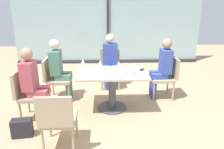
% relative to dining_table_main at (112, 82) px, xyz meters
% --- Properties ---
extents(ground_plane, '(12.00, 12.00, 0.00)m').
position_rel_dining_table_main_xyz_m(ground_plane, '(0.00, 0.00, -0.54)').
color(ground_plane, tan).
extents(window_wall_backdrop, '(5.87, 0.10, 2.70)m').
position_rel_dining_table_main_xyz_m(window_wall_backdrop, '(0.00, 3.20, 0.68)').
color(window_wall_backdrop, '#99B7BC').
rests_on(window_wall_backdrop, ground_plane).
extents(dining_table_main, '(1.28, 0.80, 0.73)m').
position_rel_dining_table_main_xyz_m(dining_table_main, '(0.00, 0.00, 0.00)').
color(dining_table_main, '#BCB29E').
rests_on(dining_table_main, ground_plane).
extents(chair_side_end, '(0.50, 0.46, 0.87)m').
position_rel_dining_table_main_xyz_m(chair_side_end, '(-1.44, -0.31, -0.04)').
color(chair_side_end, tan).
rests_on(chair_side_end, ground_plane).
extents(chair_far_left, '(0.50, 0.46, 0.87)m').
position_rel_dining_table_main_xyz_m(chair_far_left, '(-1.16, 0.47, -0.04)').
color(chair_far_left, tan).
rests_on(chair_far_left, ground_plane).
extents(chair_near_window, '(0.46, 0.51, 0.87)m').
position_rel_dining_table_main_xyz_m(chair_near_window, '(0.00, 1.18, -0.04)').
color(chair_near_window, tan).
rests_on(chair_near_window, ground_plane).
extents(chair_far_right, '(0.50, 0.46, 0.87)m').
position_rel_dining_table_main_xyz_m(chair_far_right, '(1.16, 0.47, -0.04)').
color(chair_far_right, tan).
rests_on(chair_far_right, ground_plane).
extents(chair_front_left, '(0.46, 0.50, 0.87)m').
position_rel_dining_table_main_xyz_m(chair_front_left, '(-0.78, -1.18, -0.04)').
color(chair_front_left, tan).
rests_on(chair_front_left, ground_plane).
extents(person_side_end, '(0.39, 0.34, 1.26)m').
position_rel_dining_table_main_xyz_m(person_side_end, '(-1.33, -0.31, 0.16)').
color(person_side_end, '#B24C56').
rests_on(person_side_end, ground_plane).
extents(person_far_left, '(0.39, 0.34, 1.26)m').
position_rel_dining_table_main_xyz_m(person_far_left, '(-1.05, 0.47, 0.16)').
color(person_far_left, '#4C7F6B').
rests_on(person_far_left, ground_plane).
extents(person_near_window, '(0.34, 0.39, 1.26)m').
position_rel_dining_table_main_xyz_m(person_near_window, '(-0.00, 1.07, 0.16)').
color(person_near_window, '#384C9E').
rests_on(person_near_window, ground_plane).
extents(person_far_right, '(0.39, 0.34, 1.26)m').
position_rel_dining_table_main_xyz_m(person_far_right, '(1.05, 0.47, 0.16)').
color(person_far_right, '#384C9E').
rests_on(person_far_right, ground_plane).
extents(wine_glass_0, '(0.07, 0.07, 0.18)m').
position_rel_dining_table_main_xyz_m(wine_glass_0, '(0.10, -0.27, 0.33)').
color(wine_glass_0, silver).
rests_on(wine_glass_0, dining_table_main).
extents(wine_glass_1, '(0.07, 0.07, 0.18)m').
position_rel_dining_table_main_xyz_m(wine_glass_1, '(-0.22, 0.16, 0.33)').
color(wine_glass_1, silver).
rests_on(wine_glass_1, dining_table_main).
extents(wine_glass_2, '(0.07, 0.07, 0.18)m').
position_rel_dining_table_main_xyz_m(wine_glass_2, '(0.12, 0.09, 0.33)').
color(wine_glass_2, silver).
rests_on(wine_glass_2, dining_table_main).
extents(wine_glass_3, '(0.07, 0.07, 0.18)m').
position_rel_dining_table_main_xyz_m(wine_glass_3, '(-0.55, 0.29, 0.33)').
color(wine_glass_3, silver).
rests_on(wine_glass_3, dining_table_main).
extents(wine_glass_4, '(0.07, 0.07, 0.18)m').
position_rel_dining_table_main_xyz_m(wine_glass_4, '(0.23, -0.11, 0.33)').
color(wine_glass_4, silver).
rests_on(wine_glass_4, dining_table_main).
extents(coffee_cup, '(0.08, 0.08, 0.09)m').
position_rel_dining_table_main_xyz_m(coffee_cup, '(0.38, -0.04, 0.24)').
color(coffee_cup, white).
rests_on(coffee_cup, dining_table_main).
extents(cell_phone_on_table, '(0.13, 0.16, 0.01)m').
position_rel_dining_table_main_xyz_m(cell_phone_on_table, '(0.57, 0.12, 0.20)').
color(cell_phone_on_table, black).
rests_on(cell_phone_on_table, dining_table_main).
extents(handbag_0, '(0.32, 0.20, 0.28)m').
position_rel_dining_table_main_xyz_m(handbag_0, '(-1.41, -0.85, -0.40)').
color(handbag_0, '#232328').
rests_on(handbag_0, ground_plane).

